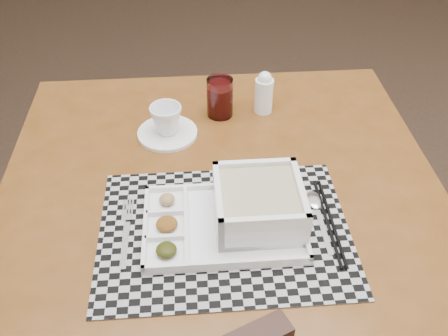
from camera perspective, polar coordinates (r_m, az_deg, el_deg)
The scene contains 11 objects.
floor at distance 2.22m, azimuth 1.10°, elevation -1.53°, with size 5.00×5.00×0.00m, color black.
dining_table at distance 1.15m, azimuth -0.27°, elevation -5.09°, with size 1.02×1.02×0.74m.
placemat at distance 1.01m, azimuth 0.06°, elevation -7.22°, with size 0.50×0.37×0.00m, color #A0A0A8.
serving_tray at distance 1.00m, azimuth 2.72°, elevation -4.88°, with size 0.33×0.23×0.09m.
fork at distance 1.03m, azimuth -11.16°, elevation -7.06°, with size 0.02×0.19×0.00m.
spoon at distance 1.08m, azimuth 10.44°, elevation -4.13°, with size 0.04×0.18×0.01m.
chopsticks at distance 1.04m, azimuth 11.96°, elevation -5.99°, with size 0.03×0.24×0.01m.
saucer at distance 1.26m, azimuth -6.47°, elevation 3.98°, with size 0.15×0.15×0.01m, color white.
cup at distance 1.23m, azimuth -6.62°, elevation 5.53°, with size 0.08×0.08×0.07m, color white.
juice_glass at distance 1.30m, azimuth -0.48°, elevation 7.93°, with size 0.07×0.07×0.10m.
creamer_bottle at distance 1.31m, azimuth 4.59°, elevation 8.57°, with size 0.05×0.05×0.12m.
Camera 1 is at (-0.22, -1.63, 1.49)m, focal length 40.00 mm.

